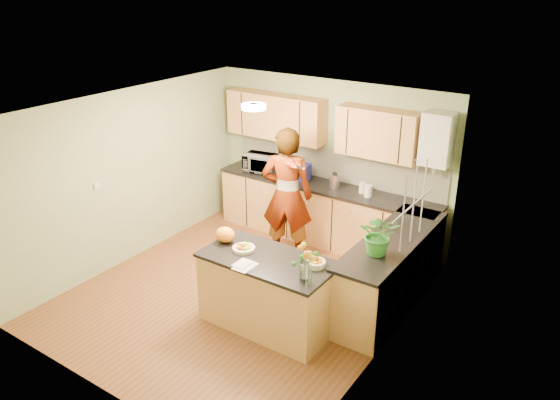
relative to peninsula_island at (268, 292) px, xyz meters
The scene contains 28 objects.
floor 0.89m from the peninsula_island, 150.73° to the left, with size 4.50×4.50×0.00m, color brown.
ceiling 2.18m from the peninsula_island, 150.73° to the left, with size 4.00×4.50×0.02m, color white.
wall_back 2.82m from the peninsula_island, 104.31° to the left, with size 4.00×0.02×2.50m, color gray.
wall_front 2.14m from the peninsula_island, 109.66° to the right, with size 4.00×0.02×2.50m, color gray.
wall_left 2.81m from the peninsula_island, behind, with size 0.02×4.50×2.50m, color gray.
wall_right 1.59m from the peninsula_island, 15.76° to the left, with size 0.02×4.50×2.50m, color gray.
back_counter 2.39m from the peninsula_island, 103.77° to the left, with size 3.64×0.62×0.94m.
right_counter 1.60m from the peninsula_island, 49.95° to the left, with size 0.62×2.24×0.94m.
splashback 2.77m from the peninsula_island, 102.31° to the left, with size 3.60×0.02×0.52m, color #ECE8CD.
upper_cabinets 2.95m from the peninsula_island, 109.00° to the left, with size 3.20×0.34×0.70m.
boiler 3.04m from the peninsula_island, 67.32° to the left, with size 0.40×0.30×0.86m.
window_right 1.97m from the peninsula_island, 36.40° to the left, with size 0.01×1.30×1.05m.
light_switch 2.79m from the peninsula_island, behind, with size 0.02×0.09×0.09m, color silver.
ceiling_lamp 2.22m from the peninsula_island, 134.76° to the left, with size 0.30×0.30×0.07m.
peninsula_island is the anchor object (origin of this frame).
fruit_dish 0.60m from the peninsula_island, behind, with size 0.27×0.27×0.09m.
orange_bowl 0.76m from the peninsula_island, 15.26° to the left, with size 0.22×0.22×0.13m.
flower_vase 0.99m from the peninsula_island, 16.70° to the right, with size 0.25×0.25×0.47m.
orange_bag 0.87m from the peninsula_island, behind, with size 0.25×0.21×0.19m, color orange.
papers 0.56m from the peninsula_island, 108.43° to the right, with size 0.20×0.27×0.01m, color silver.
violinist 1.76m from the peninsula_island, 115.83° to the left, with size 0.73×0.48×2.01m, color #E9B18F.
violin 1.81m from the peninsula_island, 112.37° to the left, with size 0.62×0.25×0.12m, color #530D05, non-canonical shape.
microwave 2.96m from the peninsula_island, 127.62° to the left, with size 0.52×0.35×0.29m, color silver.
blue_box 2.61m from the peninsula_island, 114.01° to the left, with size 0.32×0.23×0.26m, color navy.
kettle 2.41m from the peninsula_island, 99.73° to the left, with size 0.16×0.16×0.30m.
jar_cream 2.44m from the peninsula_island, 89.08° to the left, with size 0.10×0.10×0.16m, color beige.
jar_white 2.35m from the peninsula_island, 85.68° to the left, with size 0.11×0.11×0.18m, color silver.
potted_plant 1.47m from the peninsula_island, 36.11° to the left, with size 0.45×0.39×0.50m, color #2E7D29.
Camera 1 is at (3.89, -4.89, 3.95)m, focal length 35.00 mm.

